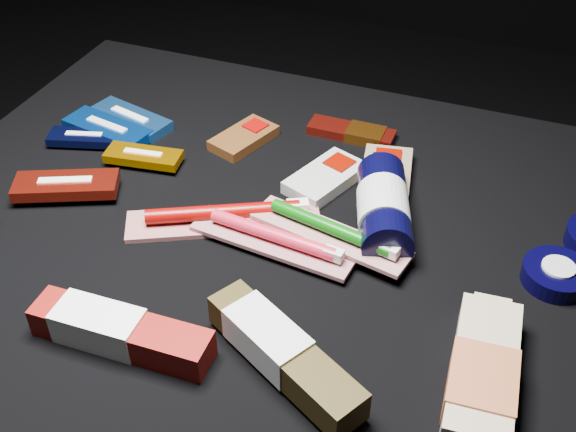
% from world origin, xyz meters
% --- Properties ---
extents(ground, '(3.00, 3.00, 0.00)m').
position_xyz_m(ground, '(0.00, 0.00, 0.00)').
color(ground, black).
rests_on(ground, ground).
extents(cloth_table, '(0.98, 0.78, 0.40)m').
position_xyz_m(cloth_table, '(0.00, 0.00, 0.20)').
color(cloth_table, black).
rests_on(cloth_table, ground).
extents(luna_bar_0, '(0.14, 0.08, 0.02)m').
position_xyz_m(luna_bar_0, '(-0.30, 0.16, 0.41)').
color(luna_bar_0, '#20589E').
rests_on(luna_bar_0, cloth_table).
extents(luna_bar_1, '(0.14, 0.08, 0.02)m').
position_xyz_m(luna_bar_1, '(-0.31, 0.11, 0.41)').
color(luna_bar_1, '#0942A0').
rests_on(luna_bar_1, cloth_table).
extents(luna_bar_2, '(0.11, 0.07, 0.01)m').
position_xyz_m(luna_bar_2, '(-0.33, 0.08, 0.41)').
color(luna_bar_2, black).
rests_on(luna_bar_2, cloth_table).
extents(luna_bar_3, '(0.11, 0.05, 0.01)m').
position_xyz_m(luna_bar_3, '(-0.22, 0.07, 0.41)').
color(luna_bar_3, '#C37C00').
rests_on(luna_bar_3, cloth_table).
extents(luna_bar_4, '(0.14, 0.10, 0.02)m').
position_xyz_m(luna_bar_4, '(-0.28, -0.03, 0.42)').
color(luna_bar_4, maroon).
rests_on(luna_bar_4, cloth_table).
extents(clif_bar_0, '(0.08, 0.11, 0.02)m').
position_xyz_m(clif_bar_0, '(-0.11, 0.17, 0.41)').
color(clif_bar_0, '#532D12').
rests_on(clif_bar_0, cloth_table).
extents(clif_bar_1, '(0.10, 0.13, 0.02)m').
position_xyz_m(clif_bar_1, '(0.03, 0.12, 0.41)').
color(clif_bar_1, '#B2B1AB').
rests_on(clif_bar_1, cloth_table).
extents(clif_bar_2, '(0.09, 0.13, 0.02)m').
position_xyz_m(clif_bar_2, '(0.10, 0.15, 0.41)').
color(clif_bar_2, '#886C4E').
rests_on(clif_bar_2, cloth_table).
extents(power_bar, '(0.13, 0.04, 0.02)m').
position_xyz_m(power_bar, '(0.03, 0.24, 0.41)').
color(power_bar, maroon).
rests_on(power_bar, cloth_table).
extents(lotion_bottle, '(0.11, 0.20, 0.06)m').
position_xyz_m(lotion_bottle, '(0.12, 0.05, 0.43)').
color(lotion_bottle, black).
rests_on(lotion_bottle, cloth_table).
extents(cream_tin_lower, '(0.08, 0.08, 0.02)m').
position_xyz_m(cream_tin_lower, '(0.34, 0.03, 0.41)').
color(cream_tin_lower, black).
rests_on(cream_tin_lower, cloth_table).
extents(bodywash_bottle, '(0.07, 0.19, 0.04)m').
position_xyz_m(bodywash_bottle, '(0.28, -0.15, 0.42)').
color(bodywash_bottle, tan).
rests_on(bodywash_bottle, cloth_table).
extents(toothbrush_pack_0, '(0.24, 0.16, 0.03)m').
position_xyz_m(toothbrush_pack_0, '(-0.06, -0.01, 0.41)').
color(toothbrush_pack_0, '#A39D99').
rests_on(toothbrush_pack_0, cloth_table).
extents(toothbrush_pack_1, '(0.21, 0.07, 0.02)m').
position_xyz_m(toothbrush_pack_1, '(0.01, -0.03, 0.42)').
color(toothbrush_pack_1, '#B9B3AE').
rests_on(toothbrush_pack_1, cloth_table).
extents(toothbrush_pack_2, '(0.21, 0.09, 0.02)m').
position_xyz_m(toothbrush_pack_2, '(0.08, -0.00, 0.42)').
color(toothbrush_pack_2, beige).
rests_on(toothbrush_pack_2, cloth_table).
extents(toothpaste_carton_red, '(0.20, 0.05, 0.04)m').
position_xyz_m(toothpaste_carton_red, '(-0.09, -0.23, 0.42)').
color(toothpaste_carton_red, maroon).
rests_on(toothpaste_carton_red, cloth_table).
extents(toothpaste_carton_green, '(0.20, 0.13, 0.04)m').
position_xyz_m(toothpaste_carton_green, '(0.08, -0.20, 0.42)').
color(toothpaste_carton_green, '#33280D').
rests_on(toothpaste_carton_green, cloth_table).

